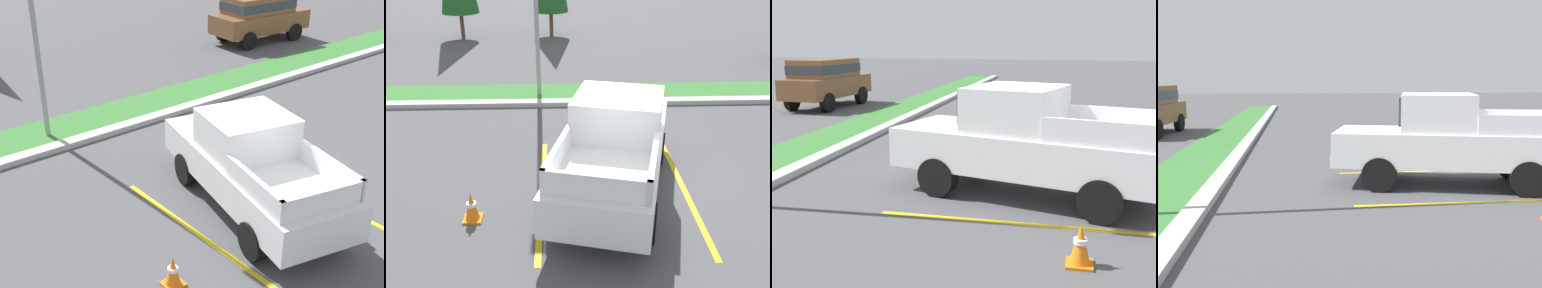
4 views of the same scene
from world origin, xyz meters
TOP-DOWN VIEW (x-y plane):
  - ground_plane at (0.00, 0.00)m, footprint 120.00×120.00m
  - parking_line_near at (-2.08, -0.33)m, footprint 0.12×4.80m
  - parking_line_far at (1.02, -0.33)m, footprint 0.12×4.80m
  - curb_strip at (0.00, 5.00)m, footprint 56.00×0.40m
  - grass_median at (0.00, 6.10)m, footprint 56.00×1.80m
  - pickup_truck_main at (-0.52, -0.28)m, footprint 3.16×5.53m

SIDE VIEW (x-z plane):
  - ground_plane at x=0.00m, z-range 0.00..0.00m
  - parking_line_near at x=-2.08m, z-range 0.00..0.01m
  - parking_line_far at x=1.02m, z-range 0.00..0.01m
  - grass_median at x=0.00m, z-range 0.00..0.06m
  - curb_strip at x=0.00m, z-range 0.00..0.15m
  - pickup_truck_main at x=-0.52m, z-range -0.01..2.09m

